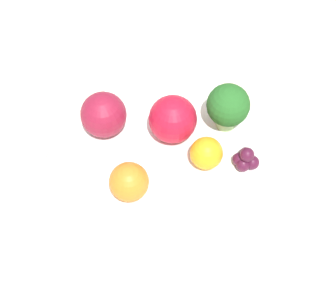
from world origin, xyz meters
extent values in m
plane|color=gray|center=(0.00, 0.00, 0.00)|extent=(6.00, 6.00, 0.00)
cube|color=beige|center=(0.00, 0.00, 0.01)|extent=(1.20, 1.20, 0.02)
cylinder|color=white|center=(0.00, 0.00, 0.03)|extent=(0.23, 0.23, 0.03)
cylinder|color=#99C17A|center=(-0.06, -0.05, 0.06)|extent=(0.02, 0.02, 0.02)
sphere|color=#236023|center=(-0.06, -0.05, 0.08)|extent=(0.05, 0.05, 0.05)
sphere|color=#B7142D|center=(0.00, -0.02, 0.07)|extent=(0.06, 0.06, 0.06)
sphere|color=maroon|center=(0.08, -0.01, 0.07)|extent=(0.05, 0.05, 0.05)
sphere|color=orange|center=(-0.05, 0.01, 0.07)|extent=(0.04, 0.04, 0.04)
sphere|color=orange|center=(0.02, 0.07, 0.07)|extent=(0.04, 0.04, 0.04)
sphere|color=#47142D|center=(-0.08, 0.00, 0.05)|extent=(0.02, 0.02, 0.02)
sphere|color=#47142D|center=(-0.09, 0.01, 0.05)|extent=(0.02, 0.02, 0.02)
sphere|color=#47142D|center=(-0.10, 0.00, 0.05)|extent=(0.02, 0.02, 0.02)
sphere|color=#47142D|center=(-0.09, -0.01, 0.05)|extent=(0.02, 0.02, 0.02)
sphere|color=#47142D|center=(-0.09, 0.00, 0.07)|extent=(0.02, 0.02, 0.02)
cube|color=silver|center=(0.18, 0.03, 0.02)|extent=(0.08, 0.02, 0.01)
camera|label=1|loc=(-0.10, 0.35, 0.60)|focal=60.00mm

